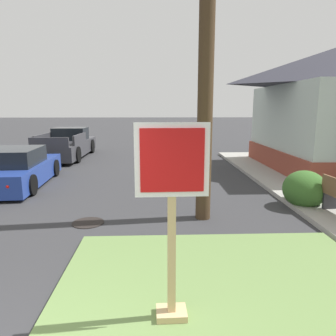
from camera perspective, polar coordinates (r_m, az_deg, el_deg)
The scene contains 8 objects.
grass_corner_patch at distance 4.04m, azimuth 13.45°, elevation -27.21°, with size 4.72×5.23×0.08m, color #668447.
sidewalk_strip at distance 9.14m, azimuth 27.64°, elevation -5.86°, with size 2.20×18.05×0.12m, color #9E9B93.
stop_sign at distance 3.50m, azimuth 0.71°, elevation -10.47°, with size 0.80×0.29×2.30m.
manhole_cover at distance 7.19m, azimuth -14.55°, elevation -9.75°, with size 0.70×0.70×0.02m, color black.
parked_sedan_blue at distance 11.24m, azimuth -26.34°, elevation -0.22°, with size 2.15×4.30×1.25m.
pickup_truck_charcoal at distance 16.74m, azimuth -18.03°, elevation 4.01°, with size 2.01×5.41×1.48m.
utility_pole at distance 7.19m, azimuth 7.30°, elevation 27.96°, with size 1.76×0.34×8.93m.
shrub_by_curb at distance 8.64m, azimuth 23.89°, elevation -3.58°, with size 1.08×1.08×0.96m, color #366227.
Camera 1 is at (1.35, -1.76, 2.52)m, focal length 33.02 mm.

